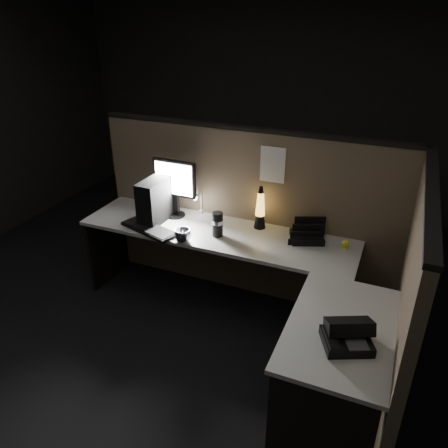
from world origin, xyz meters
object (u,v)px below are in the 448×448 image
at_px(pc_tower, 155,201).
at_px(desk_phone, 347,335).
at_px(lava_lamp, 260,211).
at_px(monitor, 175,183).
at_px(keyboard, 149,229).

bearing_deg(pc_tower, desk_phone, -26.25).
distance_m(lava_lamp, desk_phone, 1.45).
distance_m(pc_tower, monitor, 0.23).
distance_m(monitor, desk_phone, 1.98).
distance_m(pc_tower, lava_lamp, 0.89).
xyz_separation_m(monitor, lava_lamp, (0.75, 0.06, -0.15)).
relative_size(pc_tower, monitor, 0.74).
relative_size(pc_tower, keyboard, 0.72).
bearing_deg(keyboard, desk_phone, -6.38).
distance_m(monitor, keyboard, 0.46).
relative_size(keyboard, desk_phone, 1.61).
bearing_deg(desk_phone, monitor, 121.89).
bearing_deg(lava_lamp, keyboard, -153.64).
height_order(keyboard, lava_lamp, lava_lamp).
distance_m(pc_tower, keyboard, 0.26).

